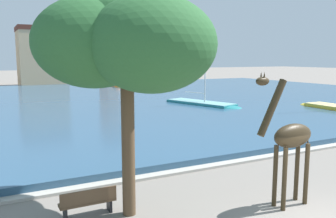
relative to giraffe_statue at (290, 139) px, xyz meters
name	(u,v)px	position (x,y,z in m)	size (l,w,h in m)	color
harbor_water	(77,102)	(-0.06, 31.04, -2.15)	(89.32, 52.07, 0.42)	#2D5170
quay_edge_coping	(208,167)	(-0.06, 4.76, -2.30)	(89.32, 0.50, 0.12)	#ADA89E
giraffe_statue	(290,139)	(0.00, 0.00, 0.00)	(2.65, 0.70, 4.62)	#382B19
sailboat_orange	(119,86)	(10.65, 47.31, -1.89)	(3.35, 8.13, 8.86)	orange
sailboat_teal	(206,105)	(10.43, 20.82, -2.00)	(4.59, 8.89, 7.65)	teal
shade_tree	(124,42)	(-5.16, 1.80, 3.15)	(4.93, 5.95, 7.16)	brown
park_bench	(88,202)	(-6.29, 2.32, -1.87)	(1.80, 0.44, 0.92)	brown
townhouse_narrow_midrow	(42,57)	(0.25, 59.46, 2.93)	(8.10, 7.72, 10.55)	tan
townhouse_wide_warehouse	(115,50)	(15.27, 62.34, 4.24)	(5.54, 6.50, 13.17)	tan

